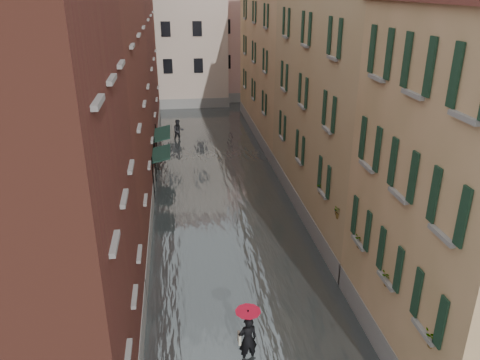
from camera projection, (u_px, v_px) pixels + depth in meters
ground at (253, 329)px, 17.48m from camera, size 120.00×120.00×0.00m
floodwater at (219, 188)px, 29.32m from camera, size 10.00×60.00×0.20m
building_left_near at (5, 208)px, 12.25m from camera, size 6.00×8.00×13.00m
building_left_mid at (80, 113)px, 22.40m from camera, size 6.00×14.00×12.50m
building_left_far at (113, 54)px, 35.81m from camera, size 6.00×16.00×14.00m
building_right_mid at (360, 98)px, 24.08m from camera, size 6.00×14.00×13.00m
building_right_far at (290, 67)px, 38.08m from camera, size 6.00×16.00×11.50m
building_end_cream at (167, 40)px, 49.31m from camera, size 12.00×9.00×13.00m
building_end_pink at (248, 42)px, 52.47m from camera, size 10.00×9.00×12.00m
awning_near at (161, 155)px, 28.11m from camera, size 1.09×2.73×2.80m
awning_far at (162, 134)px, 31.87m from camera, size 1.09×3.19×2.80m
window_planters at (363, 234)px, 17.05m from camera, size 0.59×10.91×0.84m
pedestrian_main at (248, 332)px, 15.59m from camera, size 0.86×0.86×2.06m
pedestrian_far at (178, 131)px, 37.94m from camera, size 1.07×0.94×1.88m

